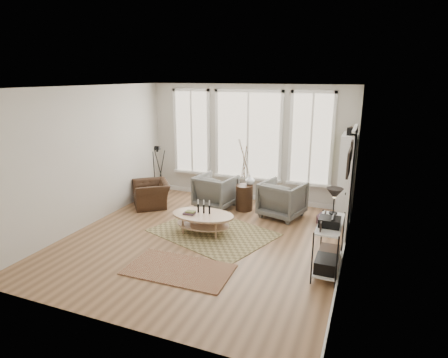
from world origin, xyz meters
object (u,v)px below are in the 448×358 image
at_px(accent_chair, 151,194).
at_px(bookcase, 347,177).
at_px(coffee_table, 202,218).
at_px(side_table, 245,177).
at_px(armchair_right, 282,199).
at_px(low_shelf, 329,241).
at_px(armchair_left, 216,191).

bearing_deg(accent_chair, bookcase, 61.29).
height_order(bookcase, accent_chair, bookcase).
xyz_separation_m(coffee_table, side_table, (0.35, 1.60, 0.50)).
xyz_separation_m(armchair_right, side_table, (-0.93, 0.09, 0.41)).
distance_m(low_shelf, armchair_right, 2.46).
distance_m(bookcase, accent_chair, 4.58).
bearing_deg(low_shelf, armchair_left, 143.36).
relative_size(bookcase, low_shelf, 1.58).
height_order(low_shelf, accent_chair, low_shelf).
xyz_separation_m(armchair_left, side_table, (0.70, 0.06, 0.41)).
bearing_deg(bookcase, side_table, -172.14).
bearing_deg(armchair_right, bookcase, -147.55).
distance_m(coffee_table, side_table, 1.71).
xyz_separation_m(low_shelf, coffee_table, (-2.53, 0.61, -0.19)).
height_order(coffee_table, accent_chair, accent_chair).
distance_m(armchair_left, armchair_right, 1.64).
relative_size(armchair_right, accent_chair, 0.97).
bearing_deg(armchair_right, low_shelf, 135.92).
distance_m(low_shelf, accent_chair, 4.69).
bearing_deg(accent_chair, low_shelf, 29.60).
xyz_separation_m(armchair_left, accent_chair, (-1.50, -0.50, -0.10)).
height_order(bookcase, armchair_left, bookcase).
relative_size(coffee_table, armchair_left, 1.49).
bearing_deg(bookcase, low_shelf, -91.28).
relative_size(bookcase, armchair_right, 2.29).
bearing_deg(armchair_right, accent_chair, 23.82).
distance_m(armchair_left, accent_chair, 1.58).
height_order(armchair_left, side_table, side_table).
bearing_deg(bookcase, armchair_left, -172.78).
xyz_separation_m(bookcase, low_shelf, (-0.06, -2.52, -0.44)).
bearing_deg(low_shelf, accent_chair, 159.40).
bearing_deg(armchair_left, armchair_right, -171.53).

